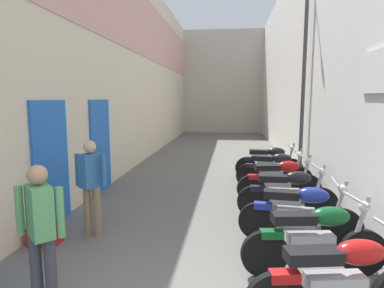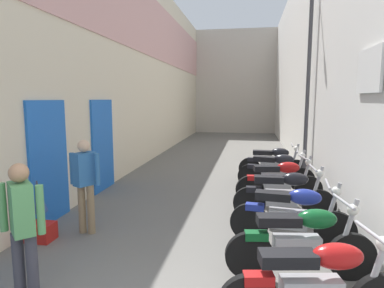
% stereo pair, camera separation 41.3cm
% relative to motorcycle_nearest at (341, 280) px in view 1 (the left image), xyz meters
% --- Properties ---
extents(ground_plane, '(35.89, 35.89, 0.00)m').
position_rel_motorcycle_nearest_xyz_m(ground_plane, '(-1.63, 6.77, -0.50)').
color(ground_plane, '#66635E').
extents(building_left, '(0.45, 19.89, 6.64)m').
position_rel_motorcycle_nearest_xyz_m(building_left, '(-4.39, 8.72, 2.85)').
color(building_left, beige).
rests_on(building_left, ground).
extents(building_right, '(0.45, 19.89, 6.73)m').
position_rel_motorcycle_nearest_xyz_m(building_right, '(1.14, 8.77, 2.86)').
color(building_right, silver).
rests_on(building_right, ground).
extents(building_far_end, '(8.14, 2.00, 6.62)m').
position_rel_motorcycle_nearest_xyz_m(building_far_end, '(-1.63, 19.71, 2.81)').
color(building_far_end, beige).
rests_on(building_far_end, ground).
extents(motorcycle_nearest, '(1.83, 0.58, 1.04)m').
position_rel_motorcycle_nearest_xyz_m(motorcycle_nearest, '(0.00, 0.00, 0.00)').
color(motorcycle_nearest, black).
rests_on(motorcycle_nearest, ground).
extents(motorcycle_second, '(1.84, 0.58, 1.04)m').
position_rel_motorcycle_nearest_xyz_m(motorcycle_second, '(0.00, 0.97, 0.00)').
color(motorcycle_second, black).
rests_on(motorcycle_second, ground).
extents(motorcycle_third, '(1.85, 0.58, 1.04)m').
position_rel_motorcycle_nearest_xyz_m(motorcycle_third, '(0.00, 1.93, 0.00)').
color(motorcycle_third, black).
rests_on(motorcycle_third, ground).
extents(motorcycle_fourth, '(1.85, 0.58, 1.04)m').
position_rel_motorcycle_nearest_xyz_m(motorcycle_fourth, '(0.00, 3.02, 0.00)').
color(motorcycle_fourth, black).
rests_on(motorcycle_fourth, ground).
extents(motorcycle_fifth, '(1.84, 0.58, 1.04)m').
position_rel_motorcycle_nearest_xyz_m(motorcycle_fifth, '(0.00, 4.02, 0.00)').
color(motorcycle_fifth, black).
rests_on(motorcycle_fifth, ground).
extents(motorcycle_sixth, '(1.84, 0.58, 1.04)m').
position_rel_motorcycle_nearest_xyz_m(motorcycle_sixth, '(0.00, 5.05, 0.00)').
color(motorcycle_sixth, black).
rests_on(motorcycle_sixth, ground).
extents(motorcycle_seventh, '(1.85, 0.58, 1.04)m').
position_rel_motorcycle_nearest_xyz_m(motorcycle_seventh, '(0.00, 6.06, 0.00)').
color(motorcycle_seventh, black).
rests_on(motorcycle_seventh, ground).
extents(pedestrian_by_doorway, '(0.52, 0.38, 1.57)m').
position_rel_motorcycle_nearest_xyz_m(pedestrian_by_doorway, '(-2.99, -0.08, 0.42)').
color(pedestrian_by_doorway, '#383842').
rests_on(pedestrian_by_doorway, ground).
extents(pedestrian_mid_alley, '(0.52, 0.39, 1.57)m').
position_rel_motorcycle_nearest_xyz_m(pedestrian_mid_alley, '(-3.29, 1.85, 0.42)').
color(pedestrian_mid_alley, '#8C7251').
rests_on(pedestrian_mid_alley, ground).
extents(plastic_crate, '(0.44, 0.32, 0.28)m').
position_rel_motorcycle_nearest_xyz_m(plastic_crate, '(-3.89, 1.44, -0.36)').
color(plastic_crate, red).
rests_on(plastic_crate, ground).
extents(umbrella_leaning, '(0.20, 0.35, 0.97)m').
position_rel_motorcycle_nearest_xyz_m(umbrella_leaning, '(-3.95, 1.55, 0.18)').
color(umbrella_leaning, '#4C4C4C').
rests_on(umbrella_leaning, ground).
extents(street_lamp, '(0.79, 0.18, 4.96)m').
position_rel_motorcycle_nearest_xyz_m(street_lamp, '(0.70, 5.92, 2.38)').
color(street_lamp, '#47474C').
rests_on(street_lamp, ground).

